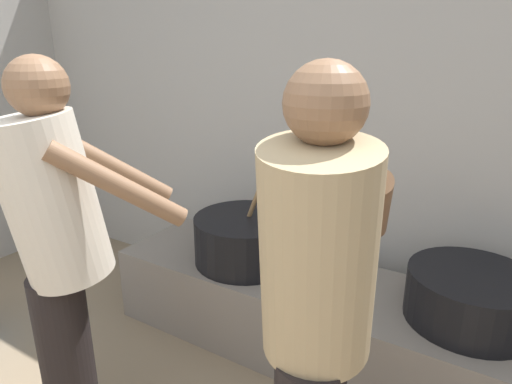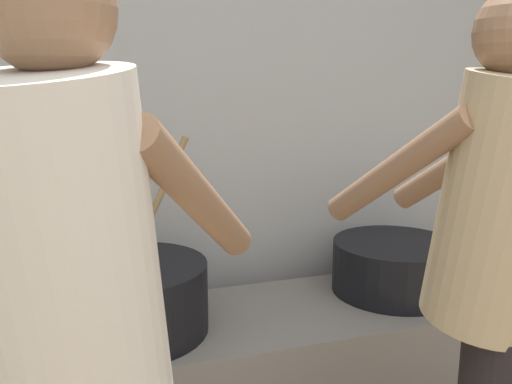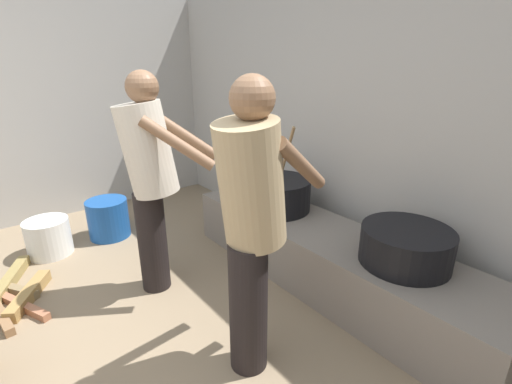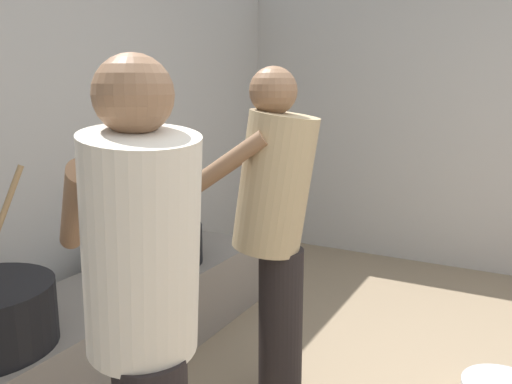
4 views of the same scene
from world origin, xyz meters
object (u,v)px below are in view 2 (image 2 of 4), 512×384
at_px(cooking_pot_main, 131,298).
at_px(cooking_pot_secondary, 395,266).
at_px(cook_in_tan_shirt, 500,273).
at_px(cook_in_cream_shirt, 72,354).

height_order(cooking_pot_main, cooking_pot_secondary, cooking_pot_main).
bearing_deg(cooking_pot_main, cooking_pot_secondary, 1.97).
bearing_deg(cook_in_tan_shirt, cooking_pot_secondary, 71.09).
bearing_deg(cooking_pot_secondary, cook_in_cream_shirt, -141.75).
distance_m(cook_in_cream_shirt, cook_in_tan_shirt, 0.97).
relative_size(cooking_pot_secondary, cook_in_cream_shirt, 0.35).
relative_size(cooking_pot_main, cooking_pot_secondary, 1.33).
bearing_deg(cook_in_cream_shirt, cooking_pot_main, 80.16).
xyz_separation_m(cooking_pot_main, cook_in_tan_shirt, (0.80, -0.88, 0.31)).
height_order(cooking_pot_secondary, cook_in_tan_shirt, cook_in_tan_shirt).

